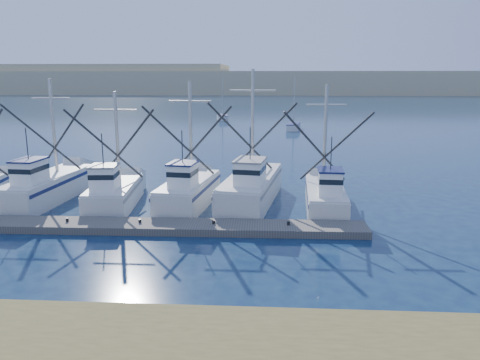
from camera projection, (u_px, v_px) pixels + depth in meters
The scene contains 6 objects.
ground at pixel (253, 285), 18.65m from camera, with size 500.00×500.00×0.00m, color #0D1C3C.
floating_dock at pixel (86, 225), 25.43m from camera, with size 30.39×2.03×0.41m, color #5B5751.
dune_ridge at pixel (268, 82), 222.10m from camera, with size 360.00×60.00×10.00m, color tan.
trawler_fleet at pixel (122, 189), 30.18m from camera, with size 30.11×9.67×9.51m.
sailboat_near at pixel (294, 126), 72.16m from camera, with size 2.44×5.55×8.10m.
sailboat_far at pixel (222, 117), 87.62m from camera, with size 2.61×5.10×8.10m.
Camera 1 is at (0.55, -17.28, 8.17)m, focal length 35.00 mm.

